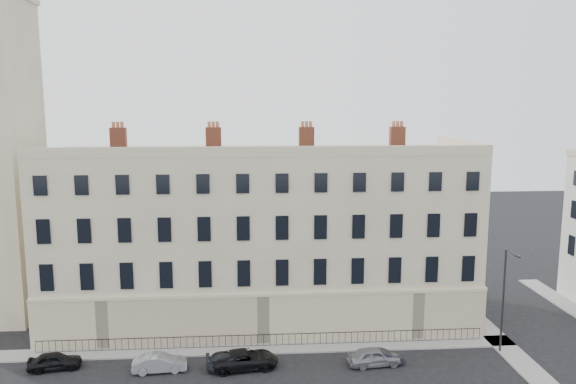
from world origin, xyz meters
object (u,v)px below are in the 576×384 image
car_d (245,359)px  streetlamp (504,296)px  car_a (55,361)px  car_b (160,363)px  car_c (234,362)px  car_e (374,357)px  car_f (382,357)px

car_d → streetlamp: (19.69, 1.10, 3.87)m
car_a → streetlamp: 33.65m
car_b → car_c: bearing=-95.4°
car_b → car_e: bearing=-95.4°
car_c → car_f: bearing=-96.2°
car_a → car_b: bearing=-105.3°
car_a → car_c: 12.94m
car_b → car_d: (6.11, 0.08, 0.04)m
car_c → car_d: car_d is taller
car_c → streetlamp: streetlamp is taller
car_c → car_f: size_ratio=1.23×
car_f → streetlamp: 10.46m
car_a → car_f: 23.85m
car_b → car_e: size_ratio=0.98×
car_d → streetlamp: bearing=-94.7°
car_b → car_d: size_ratio=0.79×
car_b → car_f: car_b is taller
car_e → streetlamp: bearing=-88.6°
streetlamp → car_e: bearing=-161.7°
car_c → car_d: (0.82, 0.13, 0.09)m
car_c → car_d: bearing=-87.2°
car_e → car_f: bearing=-85.7°
car_e → streetlamp: 11.02m
car_b → car_d: 6.11m
car_a → car_f: (23.83, -0.90, -0.10)m
car_a → car_d: size_ratio=0.76×
car_d → car_a: bearing=78.9°
car_a → car_c: (12.91, -0.91, -0.05)m
car_a → car_d: (13.73, -0.78, 0.04)m
car_d → car_f: 10.11m
car_c → car_e: size_ratio=1.02×
car_b → car_c: size_ratio=0.96×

